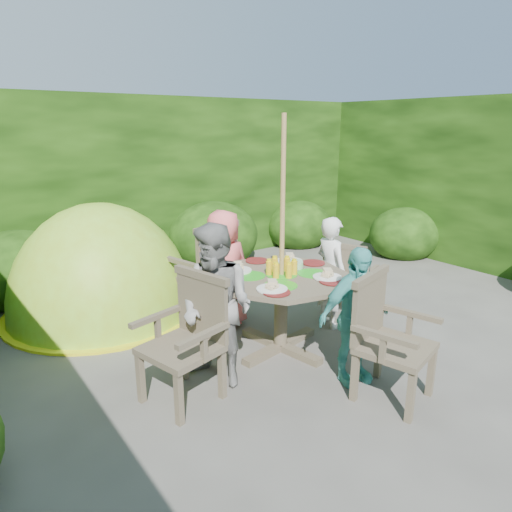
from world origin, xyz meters
TOP-DOWN VIEW (x-y plane):
  - ground at (0.00, 0.00)m, footprint 60.00×60.00m
  - hedge_enclosure at (0.00, 1.33)m, footprint 9.00×9.00m
  - patio_table at (-0.41, 0.44)m, footprint 1.51×1.51m
  - parasol_pole at (-0.41, 0.44)m, footprint 0.05×0.05m
  - garden_chair_right at (0.68, 0.61)m, footprint 0.60×0.63m
  - garden_chair_left at (-1.50, 0.26)m, footprint 0.64×0.69m
  - garden_chair_back at (-0.59, 1.51)m, footprint 0.74×0.69m
  - garden_chair_front at (-0.24, -0.64)m, footprint 0.69×0.64m
  - child_right at (0.37, 0.57)m, footprint 0.34×0.47m
  - child_left at (-1.20, 0.30)m, footprint 0.72×0.81m
  - child_back at (-0.55, 1.23)m, footprint 0.63×0.42m
  - child_front at (-0.28, -0.35)m, footprint 0.73×0.40m
  - dome_tent at (-1.48, 2.39)m, footprint 2.56×2.56m

SIDE VIEW (x-z plane):
  - ground at x=0.00m, z-range 0.00..0.00m
  - dome_tent at x=-1.48m, z-range -1.27..1.27m
  - garden_chair_right at x=0.68m, z-range 0.03..0.88m
  - garden_chair_front at x=-0.24m, z-range 0.03..0.99m
  - garden_chair_left at x=-1.50m, z-range 0.03..1.00m
  - garden_chair_back at x=-0.59m, z-range 0.04..1.10m
  - child_front at x=-0.28m, z-range 0.00..1.18m
  - child_right at x=0.37m, z-range 0.00..1.19m
  - child_back at x=-0.55m, z-range 0.00..1.27m
  - patio_table at x=-0.41m, z-range 0.19..1.10m
  - child_left at x=-1.20m, z-range 0.00..1.36m
  - parasol_pole at x=-0.41m, z-range 0.00..2.20m
  - hedge_enclosure at x=0.00m, z-range 0.00..2.50m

